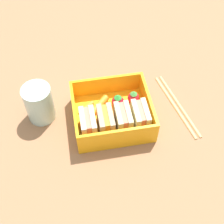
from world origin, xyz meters
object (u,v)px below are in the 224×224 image
object	(u,v)px
strawberry_left	(118,102)
drinking_glass	(39,103)
sandwich_center	(106,122)
carrot_stick_left	(100,105)
strawberry_far_left	(133,98)
sandwich_left	(140,117)
carrot_stick_far_left	(86,107)
sandwich_center_left	(123,119)
chopstick_pair	(177,105)
sandwich_center_right	(88,124)

from	to	relation	value
strawberry_left	drinking_glass	size ratio (longest dim) A/B	0.39
sandwich_center	strawberry_left	size ratio (longest dim) A/B	1.71
strawberry_left	carrot_stick_left	bearing A→B (deg)	-6.79
strawberry_far_left	carrot_stick_left	distance (cm)	7.60
sandwich_left	carrot_stick_left	bearing A→B (deg)	-37.92
carrot_stick_far_left	sandwich_center_left	bearing A→B (deg)	140.07
chopstick_pair	carrot_stick_left	bearing A→B (deg)	-6.43
strawberry_far_left	strawberry_left	world-z (taller)	strawberry_left
sandwich_left	chopstick_pair	size ratio (longest dim) A/B	0.31
carrot_stick_left	carrot_stick_far_left	distance (cm)	2.98
sandwich_left	sandwich_center_right	size ratio (longest dim) A/B	1.00
sandwich_left	drinking_glass	size ratio (longest dim) A/B	0.67
carrot_stick_left	sandwich_center_left	bearing A→B (deg)	124.02
sandwich_left	sandwich_center_right	xyz separation A→B (cm)	(10.83, 0.00, 0.00)
strawberry_left	carrot_stick_left	xyz separation A→B (cm)	(3.95, -0.47, -0.77)
strawberry_left	sandwich_left	bearing A→B (deg)	123.90
strawberry_far_left	carrot_stick_left	world-z (taller)	strawberry_far_left
strawberry_left	chopstick_pair	distance (cm)	13.68
sandwich_center	strawberry_left	xyz separation A→B (cm)	(-3.55, -5.46, -0.98)
sandwich_center	carrot_stick_far_left	xyz separation A→B (cm)	(3.37, -5.84, -1.96)
sandwich_left	chopstick_pair	distance (cm)	11.02
sandwich_center	carrot_stick_left	size ratio (longest dim) A/B	1.16
carrot_stick_far_left	sandwich_left	bearing A→B (deg)	151.12
sandwich_center_right	chopstick_pair	distance (cm)	21.20
sandwich_center_right	strawberry_far_left	bearing A→B (deg)	-150.67
sandwich_center_left	chopstick_pair	distance (cm)	14.31
chopstick_pair	strawberry_far_left	bearing A→B (deg)	-12.02
strawberry_far_left	strawberry_left	bearing A→B (deg)	9.34
sandwich_center_right	strawberry_left	bearing A→B (deg)	-142.66
carrot_stick_far_left	drinking_glass	bearing A→B (deg)	-4.64
sandwich_center	chopstick_pair	size ratio (longest dim) A/B	0.31
carrot_stick_far_left	drinking_glass	world-z (taller)	drinking_glass
sandwich_center	sandwich_center_right	bearing A→B (deg)	0.00
chopstick_pair	drinking_glass	size ratio (longest dim) A/B	2.17
sandwich_center	carrot_stick_left	distance (cm)	6.20
strawberry_far_left	chopstick_pair	xyz separation A→B (cm)	(-9.77, 2.08, -2.27)
sandwich_left	strawberry_far_left	bearing A→B (deg)	-89.50
sandwich_center_right	carrot_stick_left	bearing A→B (deg)	-118.46
strawberry_left	carrot_stick_far_left	world-z (taller)	strawberry_left
sandwich_center_left	drinking_glass	size ratio (longest dim) A/B	0.67
carrot_stick_left	carrot_stick_far_left	size ratio (longest dim) A/B	1.32
carrot_stick_far_left	chopstick_pair	xyz separation A→B (cm)	(-20.31, 1.86, -1.38)
carrot_stick_left	sandwich_center	bearing A→B (deg)	93.81
sandwich_center	drinking_glass	bearing A→B (deg)	-26.83
chopstick_pair	drinking_glass	distance (cm)	30.43
sandwich_center_right	strawberry_far_left	size ratio (longest dim) A/B	1.81
sandwich_center_right	carrot_stick_left	distance (cm)	6.97
sandwich_center	carrot_stick_left	world-z (taller)	sandwich_center
sandwich_center	carrot_stick_far_left	bearing A→B (deg)	-60.04
strawberry_far_left	carrot_stick_far_left	distance (cm)	10.58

